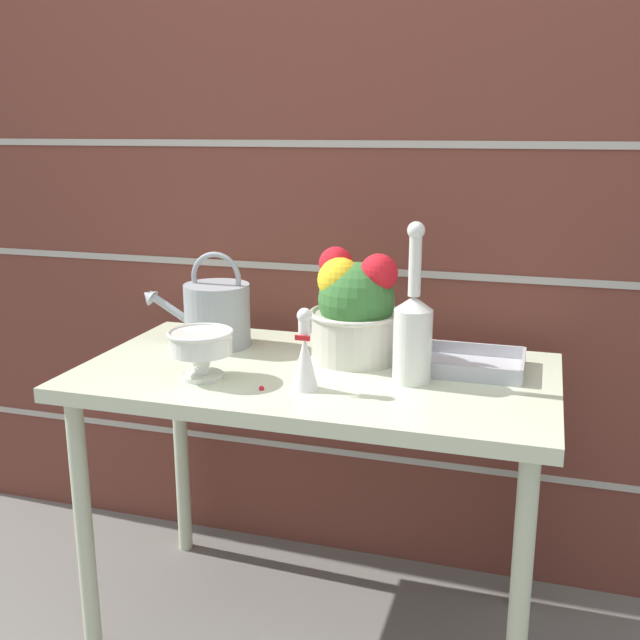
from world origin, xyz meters
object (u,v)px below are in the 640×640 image
at_px(watering_can, 216,313).
at_px(flower_planter, 355,309).
at_px(crystal_pedestal_bowl, 201,345).
at_px(figurine_vase, 305,357).
at_px(wire_tray, 463,365).
at_px(glass_decanter, 413,331).

relative_size(watering_can, flower_planter, 1.13).
xyz_separation_m(watering_can, flower_planter, (0.40, -0.01, 0.04)).
height_order(watering_can, crystal_pedestal_bowl, watering_can).
bearing_deg(figurine_vase, watering_can, 141.84).
relative_size(figurine_vase, wire_tray, 0.65).
bearing_deg(wire_tray, figurine_vase, -142.13).
relative_size(flower_planter, figurine_vase, 1.49).
height_order(flower_planter, figurine_vase, flower_planter).
bearing_deg(watering_can, wire_tray, -1.05).
distance_m(watering_can, flower_planter, 0.40).
xyz_separation_m(watering_can, wire_tray, (0.68, -0.01, -0.08)).
xyz_separation_m(glass_decanter, figurine_vase, (-0.23, -0.12, -0.05)).
xyz_separation_m(crystal_pedestal_bowl, glass_decanter, (0.49, 0.12, 0.04)).
height_order(crystal_pedestal_bowl, glass_decanter, glass_decanter).
xyz_separation_m(crystal_pedestal_bowl, flower_planter, (0.31, 0.26, 0.05)).
bearing_deg(wire_tray, glass_decanter, -128.01).
xyz_separation_m(figurine_vase, wire_tray, (0.33, 0.26, -0.07)).
relative_size(crystal_pedestal_bowl, figurine_vase, 0.84).
bearing_deg(crystal_pedestal_bowl, watering_can, 107.30).
relative_size(watering_can, wire_tray, 1.10).
xyz_separation_m(glass_decanter, wire_tray, (0.11, 0.14, -0.11)).
distance_m(flower_planter, glass_decanter, 0.22).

